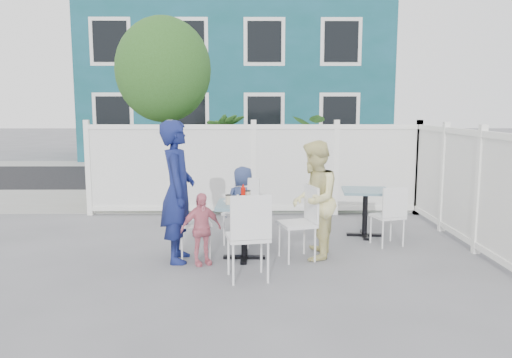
{
  "coord_description": "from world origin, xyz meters",
  "views": [
    {
      "loc": [
        0.06,
        -6.3,
        1.89
      ],
      "look_at": [
        0.12,
        0.19,
        0.96
      ],
      "focal_mm": 35.0,
      "sensor_mm": 36.0,
      "label": 1
    }
  ],
  "objects_px": {
    "toddler": "(201,229)",
    "woman": "(314,200)",
    "boy": "(243,203)",
    "man": "(178,191)",
    "main_table": "(244,216)",
    "chair_left": "(187,216)",
    "chair_near": "(249,231)",
    "spare_table": "(365,200)",
    "chair_right": "(303,217)",
    "chair_back": "(243,206)",
    "utility_cabinet": "(138,170)"
  },
  "relations": [
    {
      "from": "spare_table",
      "to": "main_table",
      "type": "bearing_deg",
      "value": -148.08
    },
    {
      "from": "spare_table",
      "to": "chair_left",
      "type": "bearing_deg",
      "value": -156.69
    },
    {
      "from": "spare_table",
      "to": "chair_near",
      "type": "height_order",
      "value": "chair_near"
    },
    {
      "from": "utility_cabinet",
      "to": "boy",
      "type": "height_order",
      "value": "utility_cabinet"
    },
    {
      "from": "spare_table",
      "to": "woman",
      "type": "bearing_deg",
      "value": -129.88
    },
    {
      "from": "chair_back",
      "to": "toddler",
      "type": "bearing_deg",
      "value": 85.76
    },
    {
      "from": "boy",
      "to": "toddler",
      "type": "distance_m",
      "value": 1.27
    },
    {
      "from": "spare_table",
      "to": "toddler",
      "type": "height_order",
      "value": "toddler"
    },
    {
      "from": "utility_cabinet",
      "to": "chair_back",
      "type": "relative_size",
      "value": 1.33
    },
    {
      "from": "woman",
      "to": "chair_right",
      "type": "bearing_deg",
      "value": -62.2
    },
    {
      "from": "spare_table",
      "to": "woman",
      "type": "distance_m",
      "value": 1.4
    },
    {
      "from": "main_table",
      "to": "chair_left",
      "type": "xyz_separation_m",
      "value": [
        -0.72,
        0.03,
        -0.01
      ]
    },
    {
      "from": "chair_left",
      "to": "woman",
      "type": "relative_size",
      "value": 0.63
    },
    {
      "from": "utility_cabinet",
      "to": "spare_table",
      "type": "height_order",
      "value": "utility_cabinet"
    },
    {
      "from": "chair_back",
      "to": "man",
      "type": "bearing_deg",
      "value": 68.22
    },
    {
      "from": "chair_near",
      "to": "man",
      "type": "height_order",
      "value": "man"
    },
    {
      "from": "boy",
      "to": "chair_back",
      "type": "bearing_deg",
      "value": 69.3
    },
    {
      "from": "boy",
      "to": "toddler",
      "type": "relative_size",
      "value": 1.21
    },
    {
      "from": "chair_back",
      "to": "chair_near",
      "type": "xyz_separation_m",
      "value": [
        0.1,
        -1.59,
        0.04
      ]
    },
    {
      "from": "chair_near",
      "to": "boy",
      "type": "distance_m",
      "value": 1.77
    },
    {
      "from": "chair_back",
      "to": "woman",
      "type": "xyz_separation_m",
      "value": [
        0.91,
        -0.73,
        0.21
      ]
    },
    {
      "from": "main_table",
      "to": "spare_table",
      "type": "height_order",
      "value": "main_table"
    },
    {
      "from": "toddler",
      "to": "chair_left",
      "type": "bearing_deg",
      "value": 100.35
    },
    {
      "from": "chair_near",
      "to": "man",
      "type": "xyz_separation_m",
      "value": [
        -0.88,
        0.78,
        0.3
      ]
    },
    {
      "from": "chair_near",
      "to": "toddler",
      "type": "distance_m",
      "value": 0.85
    },
    {
      "from": "chair_back",
      "to": "boy",
      "type": "relative_size",
      "value": 0.86
    },
    {
      "from": "chair_back",
      "to": "woman",
      "type": "relative_size",
      "value": 0.61
    },
    {
      "from": "man",
      "to": "toddler",
      "type": "distance_m",
      "value": 0.55
    },
    {
      "from": "boy",
      "to": "chair_right",
      "type": "bearing_deg",
      "value": 108.59
    },
    {
      "from": "utility_cabinet",
      "to": "chair_back",
      "type": "height_order",
      "value": "utility_cabinet"
    },
    {
      "from": "main_table",
      "to": "utility_cabinet",
      "type": "bearing_deg",
      "value": 118.33
    },
    {
      "from": "chair_left",
      "to": "utility_cabinet",
      "type": "bearing_deg",
      "value": -174.08
    },
    {
      "from": "main_table",
      "to": "chair_back",
      "type": "xyz_separation_m",
      "value": [
        -0.03,
        0.76,
        -0.02
      ]
    },
    {
      "from": "chair_near",
      "to": "man",
      "type": "distance_m",
      "value": 1.21
    },
    {
      "from": "toddler",
      "to": "woman",
      "type": "bearing_deg",
      "value": -16.88
    },
    {
      "from": "main_table",
      "to": "chair_back",
      "type": "height_order",
      "value": "chair_back"
    },
    {
      "from": "chair_near",
      "to": "toddler",
      "type": "height_order",
      "value": "chair_near"
    },
    {
      "from": "utility_cabinet",
      "to": "man",
      "type": "height_order",
      "value": "man"
    },
    {
      "from": "utility_cabinet",
      "to": "man",
      "type": "relative_size",
      "value": 0.7
    },
    {
      "from": "chair_back",
      "to": "boy",
      "type": "xyz_separation_m",
      "value": [
        0.0,
        0.17,
        0.0
      ]
    },
    {
      "from": "chair_left",
      "to": "chair_near",
      "type": "relative_size",
      "value": 0.96
    },
    {
      "from": "man",
      "to": "spare_table",
      "type": "bearing_deg",
      "value": -69.4
    },
    {
      "from": "chair_left",
      "to": "chair_back",
      "type": "height_order",
      "value": "chair_left"
    },
    {
      "from": "boy",
      "to": "man",
      "type": "bearing_deg",
      "value": 31.12
    },
    {
      "from": "main_table",
      "to": "woman",
      "type": "height_order",
      "value": "woman"
    },
    {
      "from": "chair_left",
      "to": "boy",
      "type": "bearing_deg",
      "value": 128.21
    },
    {
      "from": "chair_left",
      "to": "man",
      "type": "bearing_deg",
      "value": -61.62
    },
    {
      "from": "chair_right",
      "to": "spare_table",
      "type": "bearing_deg",
      "value": -58.44
    },
    {
      "from": "chair_left",
      "to": "toddler",
      "type": "distance_m",
      "value": 0.34
    },
    {
      "from": "woman",
      "to": "utility_cabinet",
      "type": "bearing_deg",
      "value": -131.86
    }
  ]
}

